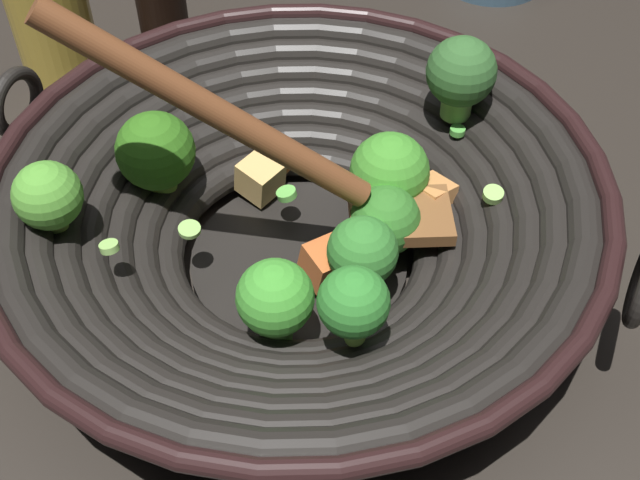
{
  "coord_description": "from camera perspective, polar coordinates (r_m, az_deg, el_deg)",
  "views": [
    {
      "loc": [
        -0.3,
        -0.25,
        0.46
      ],
      "look_at": [
        0.01,
        -0.01,
        0.03
      ],
      "focal_mm": 46.54,
      "sensor_mm": 36.0,
      "label": 1
    }
  ],
  "objects": [
    {
      "name": "ground_plane",
      "position": [
        0.61,
        -1.43,
        -1.81
      ],
      "size": [
        4.0,
        4.0,
        0.0
      ],
      "primitive_type": "plane",
      "color": "#28231E"
    },
    {
      "name": "wok",
      "position": [
        0.56,
        -1.49,
        2.02
      ],
      "size": [
        0.42,
        0.45,
        0.23
      ],
      "color": "black",
      "rests_on": "ground"
    },
    {
      "name": "cooking_oil_bottle",
      "position": [
        0.75,
        -18.23,
        15.09
      ],
      "size": [
        0.07,
        0.07,
        0.2
      ],
      "color": "gold",
      "rests_on": "ground"
    }
  ]
}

